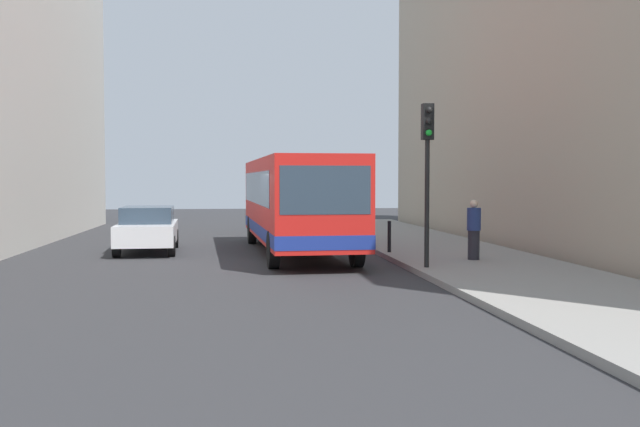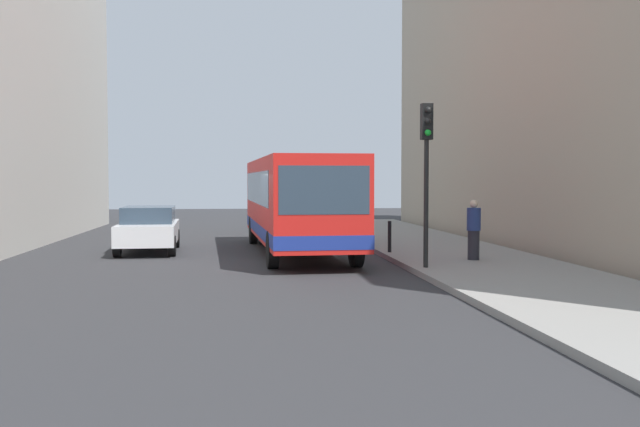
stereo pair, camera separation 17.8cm
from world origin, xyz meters
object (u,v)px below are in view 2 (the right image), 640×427
bollard_near (390,237)px  pedestrian_near_signal (474,230)px  traffic_light (427,154)px  car_beside_bus (149,228)px  bus (296,199)px  car_behind_bus (283,213)px  bollard_far (358,225)px  bollard_mid (372,230)px

bollard_near → pedestrian_near_signal: pedestrian_near_signal is taller
pedestrian_near_signal → traffic_light: bearing=13.4°
car_beside_bus → pedestrian_near_signal: bearing=150.5°
bus → traffic_light: traffic_light is taller
car_behind_bus → bollard_far: (2.46, -6.58, -0.16)m
bus → car_beside_bus: 4.93m
bollard_near → bollard_mid: size_ratio=1.00×
traffic_light → pedestrian_near_signal: traffic_light is taller
car_beside_bus → traffic_light: 10.16m
car_behind_bus → bollard_mid: 9.86m
traffic_light → bollard_near: traffic_light is taller
car_beside_bus → bollard_mid: (7.48, 0.53, -0.16)m
bus → bollard_far: size_ratio=11.70×
car_beside_bus → bollard_near: bearing=159.6°
traffic_light → bollard_far: size_ratio=4.32×
bus → bollard_mid: size_ratio=11.70×
bus → car_behind_bus: 11.05m
car_behind_bus → bollard_mid: car_behind_bus is taller
bollard_near → bollard_far: same height
bollard_mid → car_behind_bus: bearing=104.5°
bollard_far → pedestrian_near_signal: (1.85, -8.31, 0.35)m
bus → pedestrian_near_signal: (4.58, -3.88, -0.75)m
bollard_near → bus: bearing=150.9°
bollard_near → bollard_mid: (0.00, 2.97, 0.00)m
car_beside_bus → traffic_light: (7.58, -6.38, 2.22)m
pedestrian_near_signal → car_behind_bus: bearing=-102.4°
bollard_mid → pedestrian_near_signal: 5.66m
traffic_light → pedestrian_near_signal: bearing=41.9°
traffic_light → bollard_mid: (-0.10, 6.91, -2.38)m
bus → traffic_light: bearing=115.0°
car_beside_bus → traffic_light: size_ratio=1.09×
car_beside_bus → bollard_mid: car_beside_bus is taller
bollard_mid → pedestrian_near_signal: (1.85, -5.34, 0.35)m
bollard_mid → bollard_far: size_ratio=1.00×
bollard_near → bollard_far: 5.95m
car_behind_bus → traffic_light: traffic_light is taller
car_behind_bus → bollard_far: bearing=114.4°
bollard_near → traffic_light: bearing=-88.5°
car_beside_bus → car_behind_bus: size_ratio=0.99×
bollard_far → bollard_near: bearing=-90.0°
traffic_light → bollard_near: (-0.10, 3.94, -2.38)m
bollard_mid → bollard_far: (0.00, 2.97, 0.00)m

